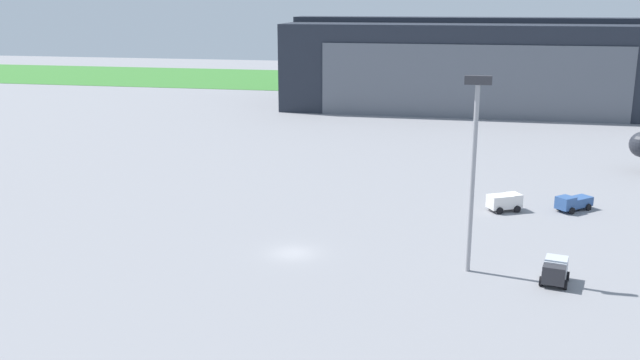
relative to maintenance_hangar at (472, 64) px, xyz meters
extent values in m
plane|color=gray|center=(-17.52, -106.65, -9.93)|extent=(440.00, 440.00, 0.00)
cube|color=#397A31|center=(-17.52, 45.62, -9.89)|extent=(440.00, 56.00, 0.08)
cube|color=#232833|center=(0.00, 0.09, -0.14)|extent=(85.03, 38.49, 19.57)
cube|color=slate|center=(0.00, -19.31, -2.10)|extent=(64.62, 0.30, 15.66)
cube|color=#232833|center=(0.00, 0.09, 10.25)|extent=(85.03, 9.24, 1.20)
cube|color=#2D2D33|center=(7.24, -110.53, -8.69)|extent=(2.13, 1.53, 1.62)
cube|color=#B7BCC6|center=(7.61, -108.78, -8.64)|extent=(2.39, 2.76, 1.72)
cylinder|color=black|center=(6.23, -110.18, -9.50)|extent=(0.43, 0.90, 0.86)
cylinder|color=black|center=(8.31, -110.61, -9.50)|extent=(0.43, 0.90, 0.86)
cylinder|color=black|center=(6.67, -108.08, -9.50)|extent=(0.43, 0.90, 0.86)
cylinder|color=black|center=(8.74, -108.51, -9.50)|extent=(0.43, 0.90, 0.86)
cube|color=#335693|center=(11.25, -86.32, -8.77)|extent=(2.61, 2.61, 1.50)
cube|color=#335693|center=(13.06, -84.64, -8.96)|extent=(3.47, 3.41, 1.12)
cylinder|color=black|center=(10.61, -85.56, -9.52)|extent=(0.78, 0.75, 0.82)
cylinder|color=black|center=(11.96, -87.02, -9.52)|extent=(0.78, 0.75, 0.82)
cylinder|color=black|center=(12.79, -83.54, -9.52)|extent=(0.78, 0.75, 0.82)
cylinder|color=black|center=(14.14, -85.00, -9.52)|extent=(0.78, 0.75, 0.82)
cube|color=white|center=(5.24, -86.59, -8.69)|extent=(2.03, 2.33, 1.65)
cube|color=white|center=(3.49, -87.52, -8.72)|extent=(3.32, 3.02, 1.59)
cylinder|color=black|center=(5.60, -87.62, -9.52)|extent=(0.85, 0.62, 0.82)
cylinder|color=black|center=(4.59, -85.72, -9.52)|extent=(0.85, 0.62, 0.82)
cylinder|color=black|center=(3.51, -88.74, -9.52)|extent=(0.85, 0.62, 0.82)
cylinder|color=black|center=(2.49, -86.83, -9.52)|extent=(0.85, 0.62, 0.82)
cylinder|color=#99999E|center=(-0.21, -107.91, -1.13)|extent=(0.44, 0.44, 17.60)
cube|color=#333338|center=(-0.21, -107.91, 8.07)|extent=(2.40, 0.50, 0.80)
camera|label=1|loc=(-1.30, -171.42, 15.04)|focal=39.29mm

